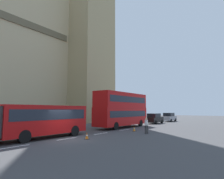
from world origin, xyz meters
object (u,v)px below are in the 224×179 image
Objects in this scene: sedan_trailing at (169,117)px; pedestrian_near_cones at (146,125)px; traffic_cone_middle at (134,129)px; traffic_cone_west at (87,136)px; sedan_lead at (154,118)px; double_decker_bus at (122,108)px.

sedan_trailing reaches higher than pedestrian_near_cones.
traffic_cone_middle is 0.34× the size of pedestrian_near_cones.
pedestrian_near_cones is (-22.40, -5.67, -0.00)m from sedan_trailing.
sedan_trailing is 7.59× the size of traffic_cone_middle.
sedan_lead is at bearing 8.74° from traffic_cone_west.
sedan_trailing reaches higher than traffic_cone_west.
sedan_trailing is 2.60× the size of pedestrian_near_cones.
sedan_lead reaches higher than traffic_cone_middle.
traffic_cone_middle is 2.63m from pedestrian_near_cones.
traffic_cone_west is at bearing -161.99° from double_decker_bus.
sedan_trailing is (7.68, 0.00, 0.00)m from sedan_lead.
double_decker_bus is 17.62× the size of traffic_cone_west.
pedestrian_near_cones is at bearing -126.66° from double_decker_bus.
sedan_lead is 21.46m from traffic_cone_west.
sedan_lead is at bearing -179.97° from sedan_trailing.
sedan_lead is 15.78m from pedestrian_near_cones.
sedan_lead is at bearing 14.40° from traffic_cone_middle.
traffic_cone_middle is (7.75, -0.19, 0.00)m from traffic_cone_west.
sedan_trailing is at bearing 0.03° from sedan_lead.
double_decker_bus is 11.73m from traffic_cone_west.
traffic_cone_middle is at bearing -1.44° from traffic_cone_west.
traffic_cone_west is 6.94m from pedestrian_near_cones.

